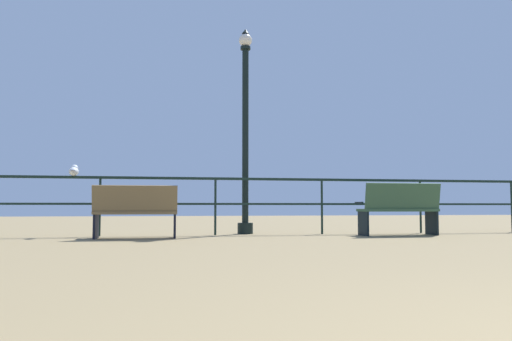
{
  "coord_description": "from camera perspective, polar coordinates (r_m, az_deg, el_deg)",
  "views": [
    {
      "loc": [
        -2.23,
        -0.55,
        0.55
      ],
      "look_at": [
        -0.37,
        8.99,
        1.22
      ],
      "focal_mm": 36.74,
      "sensor_mm": 36.0,
      "label": 1
    }
  ],
  "objects": [
    {
      "name": "bench_near_right",
      "position": [
        10.28,
        15.41,
        -3.82
      ],
      "size": [
        1.51,
        0.67,
        0.98
      ],
      "color": "#345438",
      "rests_on": "ground_plane"
    },
    {
      "name": "lamppost_center",
      "position": [
        10.64,
        -1.17,
        4.37
      ],
      "size": [
        0.31,
        0.31,
        4.19
      ],
      "color": "black",
      "rests_on": "ground_plane"
    },
    {
      "name": "seagull_on_rail",
      "position": [
        10.19,
        -19.21,
        -0.02
      ],
      "size": [
        0.19,
        0.45,
        0.22
      ],
      "color": "white",
      "rests_on": "pier_railing"
    },
    {
      "name": "pier_railing",
      "position": [
        10.29,
        1.5,
        -2.42
      ],
      "size": [
        23.6,
        0.05,
        1.11
      ],
      "color": "black",
      "rests_on": "ground_plane"
    },
    {
      "name": "bench_near_left",
      "position": [
        9.21,
        -12.97,
        -4.2
      ],
      "size": [
        1.43,
        0.72,
        0.91
      ],
      "color": "brown",
      "rests_on": "ground_plane"
    }
  ]
}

